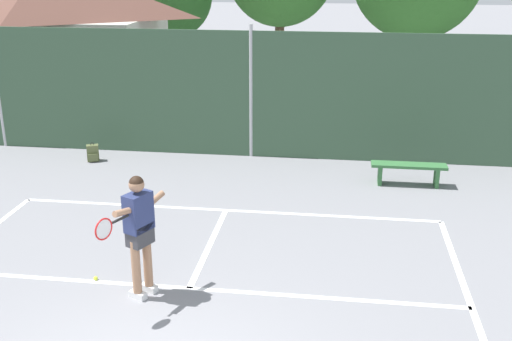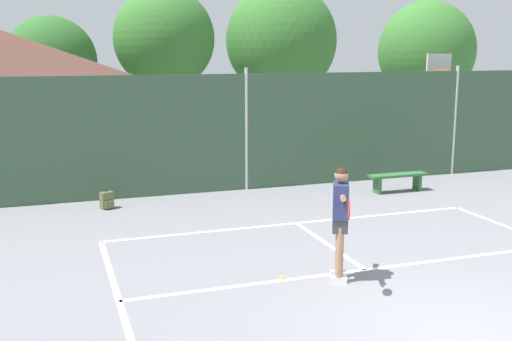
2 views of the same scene
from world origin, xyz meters
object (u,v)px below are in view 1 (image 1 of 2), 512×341
(tennis_ball, at_px, (96,278))
(backpack_olive, at_px, (93,153))
(courtside_bench, at_px, (409,169))
(tennis_player, at_px, (139,226))

(tennis_ball, xyz_separation_m, backpack_olive, (-2.25, 5.56, 0.16))
(tennis_ball, xyz_separation_m, courtside_bench, (5.15, 4.90, 0.33))
(tennis_ball, relative_size, courtside_bench, 0.04)
(tennis_player, bearing_deg, courtside_bench, 50.57)
(tennis_ball, height_order, backpack_olive, backpack_olive)
(tennis_player, distance_m, courtside_bench, 6.79)
(tennis_ball, distance_m, backpack_olive, 5.99)
(courtside_bench, bearing_deg, backpack_olive, 174.90)
(tennis_player, distance_m, tennis_ball, 1.41)
(backpack_olive, relative_size, courtside_bench, 0.29)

